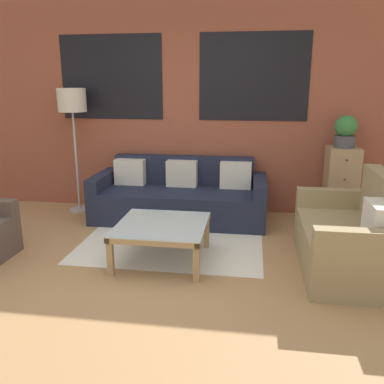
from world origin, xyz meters
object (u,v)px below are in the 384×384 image
object	(u,v)px
coffee_table	(162,229)
potted_plant	(346,131)
floor_lamp	(72,106)
couch_dark	(180,197)
settee_vintage	(352,239)
drawer_cabinet	(340,185)

from	to	relation	value
coffee_table	potted_plant	world-z (taller)	potted_plant
floor_lamp	potted_plant	distance (m)	3.50
couch_dark	settee_vintage	xyz separation A→B (m)	(1.86, -1.27, 0.03)
floor_lamp	drawer_cabinet	distance (m)	3.62
coffee_table	floor_lamp	distance (m)	2.39
couch_dark	drawer_cabinet	xyz separation A→B (m)	(2.03, 0.20, 0.20)
potted_plant	floor_lamp	bearing A→B (deg)	-179.07
settee_vintage	drawer_cabinet	bearing A→B (deg)	83.46
drawer_cabinet	potted_plant	xyz separation A→B (m)	(-0.00, 0.00, 0.68)
drawer_cabinet	settee_vintage	bearing A→B (deg)	-96.54
coffee_table	floor_lamp	bearing A→B (deg)	135.79
settee_vintage	drawer_cabinet	world-z (taller)	drawer_cabinet
couch_dark	coffee_table	size ratio (longest dim) A/B	2.52
drawer_cabinet	floor_lamp	bearing A→B (deg)	-179.07
settee_vintage	potted_plant	bearing A→B (deg)	83.46
couch_dark	floor_lamp	bearing A→B (deg)	174.44
couch_dark	potted_plant	world-z (taller)	potted_plant
settee_vintage	floor_lamp	world-z (taller)	floor_lamp
floor_lamp	potted_plant	world-z (taller)	floor_lamp
couch_dark	floor_lamp	size ratio (longest dim) A/B	1.32
settee_vintage	floor_lamp	xyz separation A→B (m)	(-3.32, 1.41, 1.13)
floor_lamp	drawer_cabinet	size ratio (longest dim) A/B	1.74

